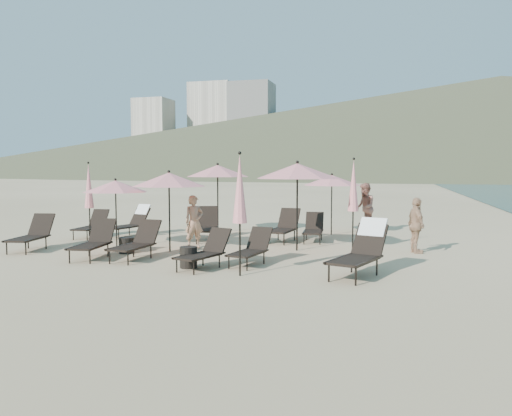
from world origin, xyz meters
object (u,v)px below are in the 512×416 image
(beachgoer_b, at_px, (365,208))
(umbrella_open_1, at_px, (169,180))
(lounger_4, at_px, (251,248))
(lounger_10, at_px, (314,228))
(lounger_1, at_px, (94,241))
(umbrella_open_4, at_px, (332,180))
(lounger_0, at_px, (32,234))
(beachgoer_a, at_px, (194,222))
(lounger_3, at_px, (205,251))
(lounger_6, at_px, (92,225))
(lounger_5, at_px, (361,249))
(lounger_2, at_px, (136,242))
(lounger_8, at_px, (207,225))
(lounger_9, at_px, (284,226))
(umbrella_closed_0, at_px, (240,190))
(umbrella_open_0, at_px, (116,186))
(umbrella_closed_1, at_px, (353,186))
(umbrella_closed_2, at_px, (89,186))
(umbrella_open_3, at_px, (218,171))
(lounger_7, at_px, (132,221))
(side_table_1, at_px, (188,257))
(side_table_0, at_px, (126,245))
(beachgoer_c, at_px, (416,225))
(umbrella_open_2, at_px, (297,171))

(beachgoer_b, bearing_deg, umbrella_open_1, -51.06)
(lounger_4, bearing_deg, lounger_10, 89.34)
(lounger_1, height_order, umbrella_open_4, umbrella_open_4)
(lounger_0, bearing_deg, beachgoer_a, 9.09)
(lounger_3, distance_m, lounger_6, 6.88)
(umbrella_open_1, distance_m, beachgoer_b, 7.79)
(lounger_0, relative_size, lounger_5, 0.89)
(lounger_2, distance_m, umbrella_open_1, 2.06)
(lounger_8, xyz_separation_m, lounger_9, (2.44, 0.44, -0.02))
(lounger_10, bearing_deg, umbrella_closed_0, -102.32)
(umbrella_open_0, bearing_deg, beachgoer_b, 39.88)
(umbrella_closed_1, xyz_separation_m, umbrella_closed_2, (-8.08, -0.52, -0.06))
(umbrella_open_3, xyz_separation_m, umbrella_closed_0, (2.99, -6.83, -0.38))
(lounger_3, xyz_separation_m, lounger_9, (0.80, 4.78, 0.06))
(umbrella_open_4, bearing_deg, lounger_8, -146.05)
(lounger_7, bearing_deg, beachgoer_b, 37.04)
(side_table_1, bearing_deg, lounger_3, 7.59)
(lounger_9, bearing_deg, lounger_5, -53.80)
(umbrella_closed_0, bearing_deg, umbrella_open_0, 149.23)
(lounger_6, bearing_deg, lounger_5, -26.54)
(lounger_4, bearing_deg, lounger_3, -132.18)
(lounger_3, distance_m, lounger_8, 4.64)
(lounger_4, relative_size, lounger_7, 0.87)
(lounger_8, bearing_deg, lounger_6, 166.01)
(lounger_5, bearing_deg, umbrella_open_0, -177.42)
(lounger_5, bearing_deg, beachgoer_b, 111.31)
(lounger_6, xyz_separation_m, umbrella_closed_2, (0.62, -1.03, 1.33))
(lounger_6, relative_size, lounger_7, 0.90)
(side_table_0, bearing_deg, beachgoer_c, 15.85)
(umbrella_closed_1, bearing_deg, lounger_4, -128.34)
(beachgoer_b, bearing_deg, lounger_3, -32.94)
(umbrella_open_2, height_order, beachgoer_a, umbrella_open_2)
(lounger_5, height_order, lounger_9, lounger_5)
(lounger_2, height_order, umbrella_open_2, umbrella_open_2)
(umbrella_open_4, distance_m, umbrella_closed_1, 3.54)
(lounger_0, relative_size, umbrella_open_2, 0.71)
(lounger_10, distance_m, umbrella_closed_2, 7.17)
(lounger_0, distance_m, beachgoer_b, 11.09)
(lounger_0, distance_m, lounger_8, 5.16)
(lounger_3, relative_size, umbrella_open_0, 0.80)
(umbrella_open_1, bearing_deg, umbrella_closed_2, 162.97)
(lounger_5, bearing_deg, umbrella_open_3, 150.43)
(lounger_3, height_order, umbrella_open_0, umbrella_open_0)
(umbrella_open_1, xyz_separation_m, umbrella_open_3, (-0.16, 4.33, 0.23))
(lounger_0, bearing_deg, lounger_7, 61.12)
(umbrella_open_0, bearing_deg, umbrella_open_1, -8.53)
(lounger_8, relative_size, beachgoer_b, 1.09)
(umbrella_closed_2, xyz_separation_m, side_table_1, (4.62, -2.97, -1.51))
(lounger_0, distance_m, umbrella_open_0, 2.66)
(umbrella_closed_0, distance_m, side_table_0, 4.62)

